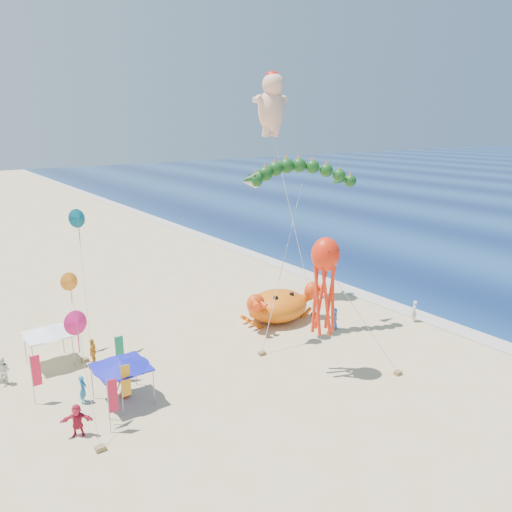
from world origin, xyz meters
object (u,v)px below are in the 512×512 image
(crab_inflatable, at_px, (278,305))
(dragon_kite, at_px, (301,177))
(cherub_kite, at_px, (272,103))
(canopy_blue, at_px, (121,364))
(canopy_white, at_px, (47,332))
(octopus_kite, at_px, (325,278))

(crab_inflatable, xyz_separation_m, dragon_kite, (0.04, -2.43, 10.72))
(dragon_kite, xyz_separation_m, cherub_kite, (3.25, 7.81, 5.54))
(cherub_kite, bearing_deg, dragon_kite, -112.59)
(dragon_kite, relative_size, canopy_blue, 4.03)
(cherub_kite, relative_size, canopy_white, 6.67)
(canopy_white, bearing_deg, crab_inflatable, -9.38)
(canopy_blue, xyz_separation_m, canopy_white, (-2.36, 7.37, -0.00))
(dragon_kite, distance_m, octopus_kite, 8.92)
(canopy_white, bearing_deg, cherub_kite, 6.82)
(octopus_kite, xyz_separation_m, canopy_white, (-14.40, 11.53, -4.07))
(octopus_kite, bearing_deg, dragon_kite, 63.15)
(dragon_kite, bearing_deg, canopy_blue, -172.31)
(dragon_kite, xyz_separation_m, octopus_kite, (-3.14, -6.20, -5.59))
(crab_inflatable, bearing_deg, dragon_kite, -89.05)
(octopus_kite, distance_m, canopy_white, 18.89)
(cherub_kite, xyz_separation_m, octopus_kite, (-6.39, -14.02, -11.13))
(octopus_kite, relative_size, canopy_white, 3.02)
(octopus_kite, bearing_deg, cherub_kite, 65.49)
(cherub_kite, bearing_deg, canopy_white, -173.18)
(crab_inflatable, distance_m, dragon_kite, 10.99)
(canopy_blue, bearing_deg, crab_inflatable, 16.49)
(crab_inflatable, relative_size, cherub_kite, 0.35)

